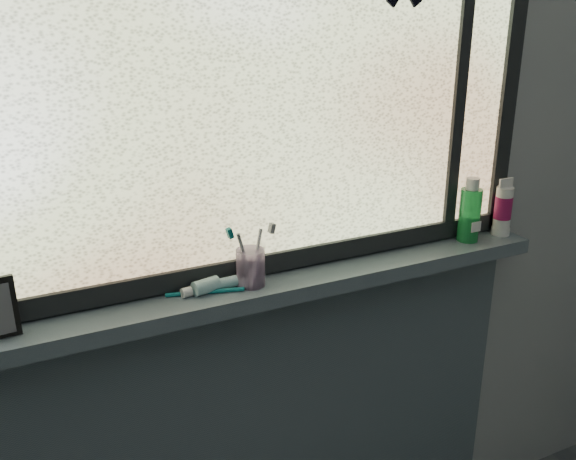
{
  "coord_description": "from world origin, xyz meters",
  "views": [
    {
      "loc": [
        -0.58,
        -0.08,
        1.68
      ],
      "look_at": [
        -0.02,
        1.05,
        1.22
      ],
      "focal_mm": 40.0,
      "sensor_mm": 36.0,
      "label": 1
    }
  ],
  "objects": [
    {
      "name": "window_pane",
      "position": [
        0.0,
        1.28,
        1.53
      ],
      "size": [
        1.5,
        0.01,
        1.0
      ],
      "primitive_type": "cube",
      "color": "silver",
      "rests_on": "wall_back"
    },
    {
      "name": "toothbrush_cup",
      "position": [
        -0.03,
        1.23,
        1.07
      ],
      "size": [
        0.07,
        0.07,
        0.09
      ],
      "primitive_type": "cylinder",
      "rotation": [
        0.0,
        0.0,
        0.07
      ],
      "color": "#CBA1D6",
      "rests_on": "windowsill"
    },
    {
      "name": "wall_back",
      "position": [
        0.0,
        1.3,
        1.25
      ],
      "size": [
        3.0,
        0.01,
        2.5
      ],
      "primitive_type": "cube",
      "color": "#9EA3A8",
      "rests_on": "ground"
    },
    {
      "name": "mouthwash_bottle",
      "position": [
        0.65,
        1.24,
        1.11
      ],
      "size": [
        0.08,
        0.08,
        0.15
      ],
      "primitive_type": "cylinder",
      "rotation": [
        0.0,
        0.0,
        -0.32
      ],
      "color": "green",
      "rests_on": "windowsill"
    },
    {
      "name": "frame_bottom",
      "position": [
        0.0,
        1.28,
        1.05
      ],
      "size": [
        1.6,
        0.03,
        0.05
      ],
      "primitive_type": "cube",
      "color": "black",
      "rests_on": "windowsill"
    },
    {
      "name": "sill_apron",
      "position": [
        0.0,
        1.29,
        0.49
      ],
      "size": [
        1.62,
        0.02,
        0.98
      ],
      "primitive_type": "cube",
      "color": "#4A5863",
      "rests_on": "floor"
    },
    {
      "name": "frame_mullion",
      "position": [
        0.6,
        1.28,
        1.53
      ],
      "size": [
        0.03,
        0.03,
        1.0
      ],
      "primitive_type": "cube",
      "color": "black",
      "rests_on": "wall_back"
    },
    {
      "name": "toothpaste_tube",
      "position": [
        -0.13,
        1.24,
        1.04
      ],
      "size": [
        0.21,
        0.07,
        0.04
      ],
      "primitive_type": null,
      "rotation": [
        0.0,
        0.0,
        0.15
      ],
      "color": "white",
      "rests_on": "windowsill"
    },
    {
      "name": "toothbrush_lying",
      "position": [
        -0.15,
        1.23,
        1.03
      ],
      "size": [
        0.23,
        0.08,
        0.02
      ],
      "primitive_type": null,
      "rotation": [
        0.0,
        0.0,
        -0.27
      ],
      "color": "#0D7278",
      "rests_on": "windowsill"
    },
    {
      "name": "cream_tube",
      "position": [
        0.77,
        1.23,
        1.11
      ],
      "size": [
        0.06,
        0.06,
        0.12
      ],
      "primitive_type": "cylinder",
      "rotation": [
        0.0,
        0.0,
        -0.41
      ],
      "color": "silver",
      "rests_on": "windowsill"
    },
    {
      "name": "windowsill",
      "position": [
        0.0,
        1.23,
        1.0
      ],
      "size": [
        1.62,
        0.14,
        0.04
      ],
      "primitive_type": "cube",
      "color": "#4A5863",
      "rests_on": "wall_back"
    },
    {
      "name": "frame_right",
      "position": [
        0.78,
        1.28,
        1.53
      ],
      "size": [
        0.05,
        0.03,
        1.1
      ],
      "primitive_type": "cube",
      "color": "black",
      "rests_on": "wall_back"
    }
  ]
}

